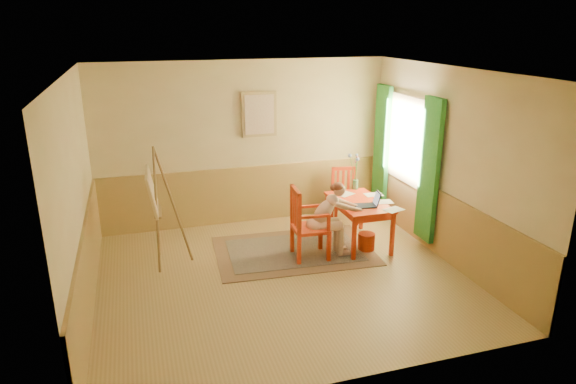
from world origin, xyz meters
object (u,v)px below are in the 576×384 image
object	(u,v)px
easel	(155,196)
table	(359,206)
laptop	(369,203)
chair_back	(344,195)
figure	(328,216)
chair_left	(307,224)

from	to	relation	value
easel	table	bearing A→B (deg)	-3.61
laptop	chair_back	bearing A→B (deg)	83.95
chair_back	easel	distance (m)	3.39
chair_back	table	bearing A→B (deg)	-100.34
laptop	easel	size ratio (longest dim) A/B	0.22
table	easel	xyz separation A→B (m)	(-3.06, 0.19, 0.42)
figure	laptop	distance (m)	0.67
chair_left	easel	bearing A→B (deg)	168.24
chair_left	chair_back	bearing A→B (deg)	47.57
chair_left	laptop	bearing A→B (deg)	-0.15
figure	chair_back	bearing A→B (deg)	57.57
chair_back	laptop	size ratio (longest dim) A/B	2.40
table	chair_back	bearing A→B (deg)	79.66
easel	laptop	bearing A→B (deg)	-8.10
chair_left	figure	distance (m)	0.35
table	chair_back	xyz separation A→B (m)	(0.18, 0.99, -0.15)
chair_left	table	bearing A→B (deg)	14.61
figure	laptop	bearing A→B (deg)	0.80
table	easel	world-z (taller)	easel
table	easel	bearing A→B (deg)	176.39
chair_left	laptop	distance (m)	1.02
laptop	easel	bearing A→B (deg)	171.90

